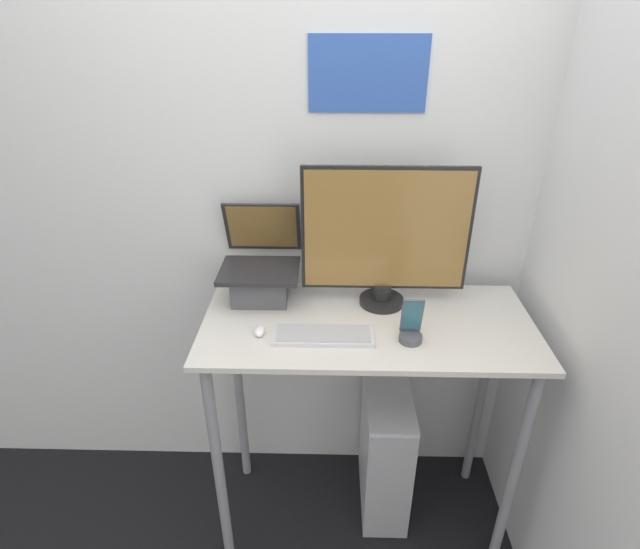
% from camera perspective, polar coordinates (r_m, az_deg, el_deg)
% --- Properties ---
extents(wall_back, '(6.00, 0.06, 2.60)m').
position_cam_1_polar(wall_back, '(1.89, 5.28, 8.19)').
color(wall_back, silver).
rests_on(wall_back, ground_plane).
extents(wall_side_right, '(0.05, 6.00, 2.60)m').
position_cam_1_polar(wall_side_right, '(1.54, 31.57, -0.93)').
color(wall_side_right, silver).
rests_on(wall_side_right, ground_plane).
extents(desk, '(1.13, 0.52, 1.00)m').
position_cam_1_polar(desk, '(1.82, 5.25, -9.87)').
color(desk, beige).
rests_on(desk, ground_plane).
extents(laptop, '(0.28, 0.29, 0.33)m').
position_cam_1_polar(laptop, '(1.82, -6.81, 0.04)').
color(laptop, '#4C4C51').
rests_on(laptop, desk).
extents(monitor, '(0.57, 0.16, 0.50)m').
position_cam_1_polar(monitor, '(1.71, 7.50, 4.01)').
color(monitor, black).
rests_on(monitor, desk).
extents(keyboard, '(0.33, 0.12, 0.02)m').
position_cam_1_polar(keyboard, '(1.63, 0.37, -6.93)').
color(keyboard, silver).
rests_on(keyboard, desk).
extents(mouse, '(0.03, 0.06, 0.03)m').
position_cam_1_polar(mouse, '(1.65, -6.91, -6.44)').
color(mouse, white).
rests_on(mouse, desk).
extents(cell_phone, '(0.07, 0.07, 0.15)m').
position_cam_1_polar(cell_phone, '(1.62, 10.36, -6.17)').
color(cell_phone, '#4C4C51').
rests_on(cell_phone, desk).
extents(computer_tower, '(0.18, 0.42, 0.59)m').
position_cam_1_polar(computer_tower, '(2.25, 7.42, -19.13)').
color(computer_tower, silver).
rests_on(computer_tower, ground_plane).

